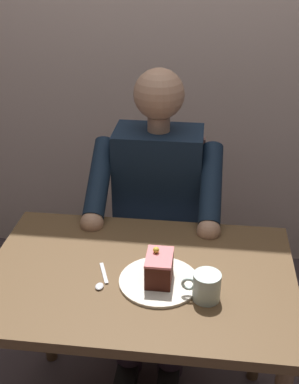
{
  "coord_description": "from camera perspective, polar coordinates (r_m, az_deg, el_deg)",
  "views": [
    {
      "loc": [
        -0.19,
        1.31,
        1.74
      ],
      "look_at": [
        -0.02,
        -0.1,
        0.98
      ],
      "focal_mm": 46.95,
      "sensor_mm": 36.0,
      "label": 1
    }
  ],
  "objects": [
    {
      "name": "dessert_spoon",
      "position": [
        1.64,
        -5.47,
        -9.94
      ],
      "size": [
        0.05,
        0.14,
        0.01
      ],
      "color": "silver",
      "rests_on": "dining_table"
    },
    {
      "name": "chair",
      "position": [
        2.34,
        1.19,
        -3.96
      ],
      "size": [
        0.42,
        0.42,
        0.9
      ],
      "color": "brown",
      "rests_on": "ground"
    },
    {
      "name": "seated_person",
      "position": [
        2.11,
        0.75,
        -2.73
      ],
      "size": [
        0.53,
        0.58,
        1.26
      ],
      "color": "#122033",
      "rests_on": "ground"
    },
    {
      "name": "dining_table",
      "position": [
        1.73,
        -1.11,
        -11.76
      ],
      "size": [
        1.02,
        0.68,
        0.73
      ],
      "color": "brown",
      "rests_on": "ground"
    },
    {
      "name": "dessert_plate",
      "position": [
        1.62,
        1.09,
        -10.09
      ],
      "size": [
        0.26,
        0.26,
        0.01
      ],
      "primitive_type": "cylinder",
      "color": "silver",
      "rests_on": "dining_table"
    },
    {
      "name": "cake_slice",
      "position": [
        1.59,
        1.11,
        -8.62
      ],
      "size": [
        0.08,
        0.12,
        0.11
      ],
      "color": "#3F170E",
      "rests_on": "dessert_plate"
    },
    {
      "name": "coffee_cup",
      "position": [
        1.55,
        6.45,
        -10.56
      ],
      "size": [
        0.12,
        0.08,
        0.09
      ],
      "color": "silver",
      "rests_on": "dining_table"
    }
  ]
}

